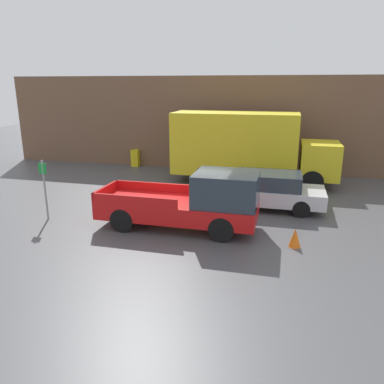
% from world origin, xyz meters
% --- Properties ---
extents(ground_plane, '(60.00, 60.00, 0.00)m').
position_xyz_m(ground_plane, '(0.00, 0.00, 0.00)').
color(ground_plane, '#4C4C4F').
extents(building_wall, '(28.00, 0.15, 5.36)m').
position_xyz_m(building_wall, '(0.00, 8.60, 2.68)').
color(building_wall, brown).
rests_on(building_wall, ground).
extents(pickup_truck, '(5.53, 1.95, 2.08)m').
position_xyz_m(pickup_truck, '(0.22, -0.97, 0.98)').
color(pickup_truck, red).
rests_on(pickup_truck, ground).
extents(car, '(4.81, 1.95, 1.46)m').
position_xyz_m(car, '(2.47, 2.07, 0.75)').
color(car, silver).
rests_on(car, ground).
extents(delivery_truck, '(8.14, 2.45, 3.54)m').
position_xyz_m(delivery_truck, '(1.23, 5.95, 1.89)').
color(delivery_truck, gold).
rests_on(delivery_truck, ground).
extents(parking_sign, '(0.30, 0.07, 2.26)m').
position_xyz_m(parking_sign, '(-5.31, -1.37, 1.28)').
color(parking_sign, gray).
rests_on(parking_sign, ground).
extents(newspaper_box, '(0.45, 0.40, 1.02)m').
position_xyz_m(newspaper_box, '(-5.78, 8.28, 0.51)').
color(newspaper_box, gold).
rests_on(newspaper_box, ground).
extents(traffic_cone, '(0.37, 0.37, 0.61)m').
position_xyz_m(traffic_cone, '(3.66, -1.66, 0.30)').
color(traffic_cone, orange).
rests_on(traffic_cone, ground).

